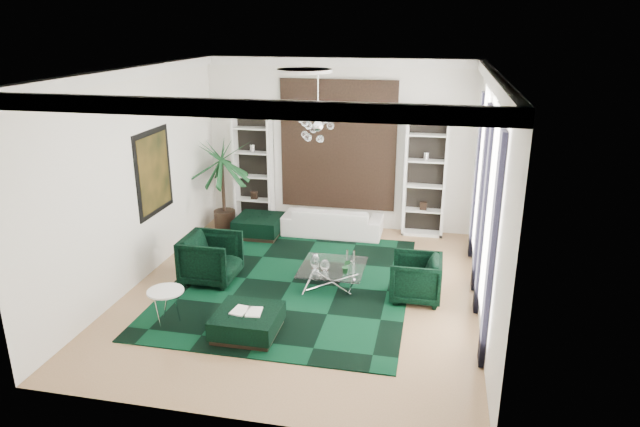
% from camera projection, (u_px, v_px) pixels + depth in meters
% --- Properties ---
extents(floor, '(6.00, 7.00, 0.02)m').
position_uv_depth(floor, '(303.00, 291.00, 10.08)').
color(floor, '#A47E56').
rests_on(floor, ground).
extents(ceiling, '(6.00, 7.00, 0.02)m').
position_uv_depth(ceiling, '(300.00, 70.00, 8.86)').
color(ceiling, white).
rests_on(ceiling, ground).
extents(wall_back, '(6.00, 0.02, 3.80)m').
position_uv_depth(wall_back, '(338.00, 145.00, 12.72)').
color(wall_back, white).
rests_on(wall_back, ground).
extents(wall_front, '(6.00, 0.02, 3.80)m').
position_uv_depth(wall_front, '(225.00, 275.00, 6.22)').
color(wall_front, white).
rests_on(wall_front, ground).
extents(wall_left, '(0.02, 7.00, 3.80)m').
position_uv_depth(wall_left, '(136.00, 178.00, 10.06)').
color(wall_left, white).
rests_on(wall_left, ground).
extents(wall_right, '(0.02, 7.00, 3.80)m').
position_uv_depth(wall_right, '(489.00, 199.00, 8.88)').
color(wall_right, white).
rests_on(wall_right, ground).
extents(crown_molding, '(6.00, 7.00, 0.18)m').
position_uv_depth(crown_molding, '(300.00, 77.00, 8.89)').
color(crown_molding, white).
rests_on(crown_molding, ceiling).
extents(ceiling_medallion, '(0.90, 0.90, 0.05)m').
position_uv_depth(ceiling_medallion, '(305.00, 71.00, 9.15)').
color(ceiling_medallion, white).
rests_on(ceiling_medallion, ceiling).
extents(tapestry, '(2.50, 0.06, 2.80)m').
position_uv_depth(tapestry, '(338.00, 145.00, 12.68)').
color(tapestry, black).
rests_on(tapestry, wall_back).
extents(shelving_left, '(0.90, 0.38, 2.80)m').
position_uv_depth(shelving_left, '(253.00, 165.00, 13.08)').
color(shelving_left, white).
rests_on(shelving_left, floor).
extents(shelving_right, '(0.90, 0.38, 2.80)m').
position_uv_depth(shelving_right, '(425.00, 173.00, 12.32)').
color(shelving_right, white).
rests_on(shelving_right, floor).
extents(painting, '(0.04, 1.30, 1.60)m').
position_uv_depth(painting, '(154.00, 172.00, 10.62)').
color(painting, black).
rests_on(painting, wall_left).
extents(window_near, '(0.03, 1.10, 2.90)m').
position_uv_depth(window_near, '(492.00, 217.00, 8.05)').
color(window_near, white).
rests_on(window_near, wall_right).
extents(curtain_near_a, '(0.07, 0.30, 3.25)m').
position_uv_depth(curtain_near_a, '(492.00, 254.00, 7.42)').
color(curtain_near_a, black).
rests_on(curtain_near_a, floor).
extents(curtain_near_b, '(0.07, 0.30, 3.25)m').
position_uv_depth(curtain_near_b, '(484.00, 216.00, 8.86)').
color(curtain_near_b, black).
rests_on(curtain_near_b, floor).
extents(window_far, '(0.03, 1.10, 2.90)m').
position_uv_depth(window_far, '(482.00, 174.00, 10.28)').
color(window_far, white).
rests_on(window_far, wall_right).
extents(curtain_far_a, '(0.07, 0.30, 3.25)m').
position_uv_depth(curtain_far_a, '(481.00, 200.00, 9.64)').
color(curtain_far_a, black).
rests_on(curtain_far_a, floor).
extents(curtain_far_b, '(0.07, 0.30, 3.25)m').
position_uv_depth(curtain_far_b, '(477.00, 177.00, 11.09)').
color(curtain_far_b, black).
rests_on(curtain_far_b, floor).
extents(rug, '(4.20, 5.00, 0.02)m').
position_uv_depth(rug, '(291.00, 283.00, 10.36)').
color(rug, black).
rests_on(rug, floor).
extents(sofa, '(2.18, 0.85, 0.64)m').
position_uv_depth(sofa, '(333.00, 221.00, 12.64)').
color(sofa, silver).
rests_on(sofa, floor).
extents(armchair_left, '(0.97, 0.94, 0.88)m').
position_uv_depth(armchair_left, '(211.00, 258.00, 10.34)').
color(armchair_left, black).
rests_on(armchair_left, floor).
extents(armchair_right, '(0.86, 0.83, 0.78)m').
position_uv_depth(armchair_right, '(416.00, 278.00, 9.67)').
color(armchair_right, black).
rests_on(armchair_right, floor).
extents(coffee_table, '(1.13, 1.13, 0.39)m').
position_uv_depth(coffee_table, '(333.00, 277.00, 10.18)').
color(coffee_table, white).
rests_on(coffee_table, floor).
extents(ottoman_side, '(0.98, 0.98, 0.43)m').
position_uv_depth(ottoman_side, '(259.00, 226.00, 12.61)').
color(ottoman_side, black).
rests_on(ottoman_side, floor).
extents(ottoman_front, '(0.95, 0.95, 0.38)m').
position_uv_depth(ottoman_front, '(248.00, 323.00, 8.62)').
color(ottoman_front, black).
rests_on(ottoman_front, floor).
extents(book, '(0.46, 0.31, 0.03)m').
position_uv_depth(book, '(247.00, 311.00, 8.56)').
color(book, white).
rests_on(book, ottoman_front).
extents(side_table, '(0.57, 0.57, 0.55)m').
position_uv_depth(side_table, '(167.00, 307.00, 8.93)').
color(side_table, white).
rests_on(side_table, floor).
extents(palm, '(1.65, 1.65, 2.64)m').
position_uv_depth(palm, '(222.00, 173.00, 12.67)').
color(palm, '#174622').
rests_on(palm, floor).
extents(chandelier, '(0.73, 0.73, 0.65)m').
position_uv_depth(chandelier, '(318.00, 126.00, 9.57)').
color(chandelier, white).
rests_on(chandelier, ceiling).
extents(table_plant, '(0.15, 0.12, 0.27)m').
position_uv_depth(table_plant, '(346.00, 266.00, 9.81)').
color(table_plant, '#174622').
rests_on(table_plant, coffee_table).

